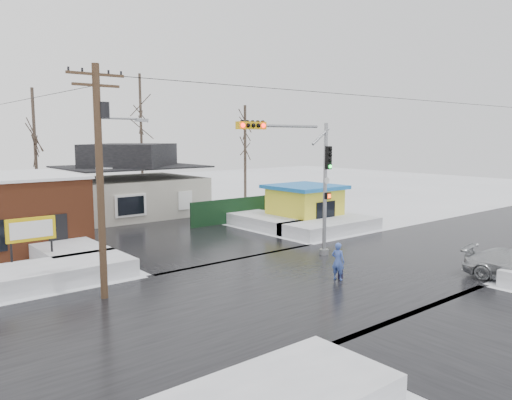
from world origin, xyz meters
TOP-DOWN VIEW (x-y plane):
  - ground at (0.00, 0.00)m, footprint 120.00×120.00m
  - road_ns at (0.00, 0.00)m, footprint 10.00×120.00m
  - road_ew at (0.00, 0.00)m, footprint 120.00×10.00m
  - snowbank_nw at (-9.00, 7.00)m, footprint 7.00×3.00m
  - snowbank_ne at (9.00, 7.00)m, footprint 7.00×3.00m
  - snowbank_nside_w at (-7.00, 12.00)m, footprint 3.00×8.00m
  - snowbank_nside_e at (7.00, 12.00)m, footprint 3.00×8.00m
  - traffic_signal at (2.43, 2.97)m, footprint 6.05×0.68m
  - utility_pole at (-7.93, 3.50)m, footprint 3.15×0.44m
  - marquee_sign at (-9.00, 9.49)m, footprint 2.20×0.21m
  - house at (2.00, 22.00)m, footprint 10.40×8.40m
  - kiosk at (9.50, 9.99)m, footprint 4.60×4.60m
  - fence at (6.50, 14.00)m, footprint 8.00×0.12m
  - tree_far_left at (-4.00, 26.00)m, footprint 3.00×3.00m
  - tree_far_mid at (6.00, 28.00)m, footprint 3.00×3.00m
  - tree_far_right at (12.00, 20.00)m, footprint 3.00×3.00m
  - pedestrian at (0.96, -0.64)m, footprint 0.54×0.69m
  - shopping_bag at (1.23, -0.57)m, footprint 0.30×0.20m

SIDE VIEW (x-z plane):
  - ground at x=0.00m, z-range 0.00..0.00m
  - road_ns at x=0.00m, z-range 0.00..0.02m
  - road_ew at x=0.00m, z-range 0.00..0.02m
  - shopping_bag at x=1.23m, z-range 0.00..0.35m
  - snowbank_nw at x=-9.00m, z-range 0.00..0.80m
  - snowbank_ne at x=9.00m, z-range 0.00..0.80m
  - snowbank_nside_w at x=-7.00m, z-range 0.00..0.80m
  - snowbank_nside_e at x=7.00m, z-range 0.00..0.80m
  - pedestrian at x=0.96m, z-range 0.00..1.68m
  - fence at x=6.50m, z-range 0.00..1.80m
  - kiosk at x=9.50m, z-range 0.03..2.90m
  - marquee_sign at x=-9.00m, z-range 0.65..3.20m
  - house at x=2.00m, z-range -0.26..5.50m
  - traffic_signal at x=2.43m, z-range 1.04..8.04m
  - utility_pole at x=-7.93m, z-range 0.61..9.61m
  - tree_far_right at x=12.00m, z-range 2.66..11.66m
  - tree_far_left at x=-4.00m, z-range 2.95..12.95m
  - tree_far_mid at x=6.00m, z-range 3.54..15.54m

